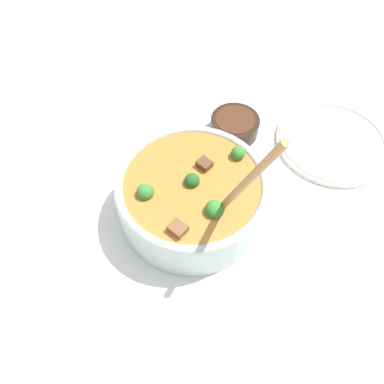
% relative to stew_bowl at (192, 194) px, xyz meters
% --- Properties ---
extents(ground_plane, '(4.00, 4.00, 0.00)m').
position_rel_stew_bowl_xyz_m(ground_plane, '(-0.00, 0.00, -0.06)').
color(ground_plane, silver).
extents(stew_bowl, '(0.27, 0.28, 0.31)m').
position_rel_stew_bowl_xyz_m(stew_bowl, '(0.00, 0.00, 0.00)').
color(stew_bowl, '#B2C6BC').
rests_on(stew_bowl, ground_plane).
extents(condiment_bowl, '(0.11, 0.11, 0.04)m').
position_rel_stew_bowl_xyz_m(condiment_bowl, '(0.16, 0.16, -0.03)').
color(condiment_bowl, black).
rests_on(condiment_bowl, ground_plane).
extents(empty_plate, '(0.25, 0.25, 0.02)m').
position_rel_stew_bowl_xyz_m(empty_plate, '(0.35, 0.05, -0.05)').
color(empty_plate, silver).
rests_on(empty_plate, ground_plane).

